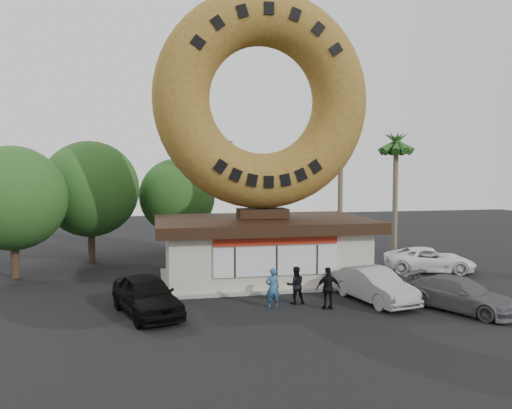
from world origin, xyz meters
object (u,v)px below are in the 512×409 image
object	(u,v)px
donut_shop	(262,247)
car_grey	(461,294)
street_lamp	(207,189)
car_white	(429,260)
car_black	(147,295)
giant_donut	(263,100)
person_left	(273,288)
car_silver	(374,285)
person_right	(328,288)
person_center	(295,285)

from	to	relation	value
donut_shop	car_grey	bearing A→B (deg)	-47.73
street_lamp	car_white	bearing A→B (deg)	-40.80
street_lamp	car_black	size ratio (longest dim) A/B	1.70
giant_donut	car_grey	distance (m)	13.38
person_left	car_white	xyz separation A→B (m)	(10.56, 5.40, -0.16)
donut_shop	car_white	distance (m)	9.85
car_silver	street_lamp	bearing A→B (deg)	98.49
person_right	car_black	xyz separation A→B (m)	(-7.45, 0.76, -0.09)
car_grey	street_lamp	bearing A→B (deg)	87.79
person_center	car_white	distance (m)	10.67
street_lamp	car_grey	size ratio (longest dim) A/B	1.71
street_lamp	car_white	world-z (taller)	street_lamp
giant_donut	car_silver	size ratio (longest dim) A/B	2.51
person_left	car_silver	world-z (taller)	person_left
car_white	giant_donut	bearing A→B (deg)	107.99
street_lamp	car_silver	world-z (taller)	street_lamp
car_black	person_left	bearing A→B (deg)	-19.13
giant_donut	car_silver	xyz separation A→B (m)	(3.86, -5.47, -8.73)
person_center	car_white	xyz separation A→B (m)	(9.43, 4.98, -0.13)
person_right	street_lamp	bearing A→B (deg)	-76.34
giant_donut	person_left	xyz separation A→B (m)	(-0.77, -5.45, -8.63)
car_black	car_grey	xyz separation A→B (m)	(12.76, -2.07, -0.13)
street_lamp	person_right	size ratio (longest dim) A/B	4.48
person_left	person_center	world-z (taller)	person_left
street_lamp	person_right	distance (m)	16.88
person_right	car_grey	xyz separation A→B (m)	(5.31, -1.31, -0.21)
donut_shop	person_right	distance (m)	6.37
car_grey	car_white	world-z (taller)	car_white
giant_donut	person_center	bearing A→B (deg)	-85.92
person_left	car_white	bearing A→B (deg)	-154.44
street_lamp	car_white	xyz separation A→B (m)	(11.65, -10.05, -3.79)
giant_donut	car_white	bearing A→B (deg)	-0.31
donut_shop	person_left	distance (m)	5.56
person_center	car_white	size ratio (longest dim) A/B	0.33
person_center	car_grey	world-z (taller)	person_center
giant_donut	car_silver	bearing A→B (deg)	-54.76
car_white	car_black	bearing A→B (deg)	127.00
donut_shop	car_white	bearing A→B (deg)	-0.22
car_grey	person_left	bearing A→B (deg)	136.54
car_silver	car_white	world-z (taller)	car_silver
person_left	car_white	distance (m)	11.86
person_right	car_white	world-z (taller)	person_right
street_lamp	car_black	bearing A→B (deg)	-105.04
giant_donut	person_right	size ratio (longest dim) A/B	6.36
person_center	car_black	bearing A→B (deg)	5.03
donut_shop	car_silver	world-z (taller)	donut_shop
giant_donut	donut_shop	bearing A→B (deg)	-90.00
donut_shop	car_silver	size ratio (longest dim) A/B	2.48
giant_donut	car_silver	distance (m)	11.00
street_lamp	person_right	bearing A→B (deg)	-78.40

